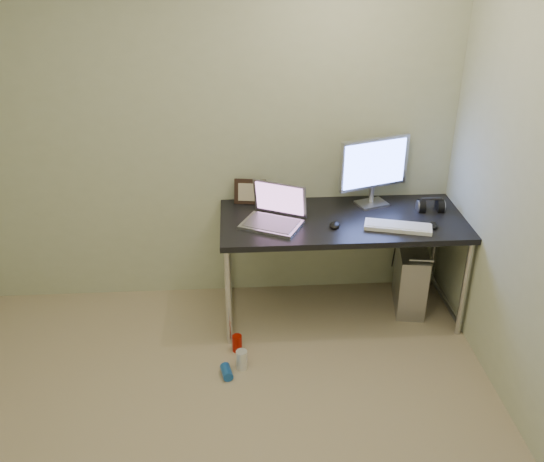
{
  "coord_description": "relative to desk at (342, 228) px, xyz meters",
  "views": [
    {
      "loc": [
        0.21,
        -2.23,
        2.53
      ],
      "look_at": [
        0.43,
        1.04,
        0.85
      ],
      "focal_mm": 40.0,
      "sensor_mm": 36.0,
      "label": 1
    }
  ],
  "objects": [
    {
      "name": "picture_frame",
      "position": [
        -0.61,
        0.29,
        0.17
      ],
      "size": [
        0.23,
        0.1,
        0.18
      ],
      "primitive_type": "cube",
      "rotation": [
        -0.21,
        0.0,
        -0.16
      ],
      "color": "black",
      "rests_on": "desk"
    },
    {
      "name": "keyboard",
      "position": [
        0.33,
        -0.17,
        0.09
      ],
      "size": [
        0.45,
        0.25,
        0.03
      ],
      "primitive_type": "cube",
      "rotation": [
        0.0,
        0.0,
        -0.28
      ],
      "color": "white",
      "rests_on": "desk"
    },
    {
      "name": "cable_b",
      "position": [
        0.57,
        0.29,
        -0.29
      ],
      "size": [
        0.02,
        0.11,
        0.71
      ],
      "primitive_type": "cylinder",
      "rotation": [
        0.14,
        0.0,
        0.09
      ],
      "color": "black",
      "rests_on": "ground"
    },
    {
      "name": "monitor",
      "position": [
        0.24,
        0.22,
        0.36
      ],
      "size": [
        0.5,
        0.21,
        0.49
      ],
      "rotation": [
        0.0,
        0.0,
        0.33
      ],
      "color": "#B8B8BF",
      "rests_on": "desk"
    },
    {
      "name": "cable_a",
      "position": [
        0.48,
        0.31,
        -0.27
      ],
      "size": [
        0.01,
        0.16,
        0.69
      ],
      "primitive_type": "cylinder",
      "rotation": [
        0.21,
        0.0,
        0.0
      ],
      "color": "black",
      "rests_on": "ground"
    },
    {
      "name": "webcam",
      "position": [
        -0.43,
        0.29,
        0.17
      ],
      "size": [
        0.05,
        0.04,
        0.13
      ],
      "rotation": [
        0.0,
        0.0,
        0.3
      ],
      "color": "silver",
      "rests_on": "desk"
    },
    {
      "name": "desk",
      "position": [
        0.0,
        0.0,
        0.0
      ],
      "size": [
        1.64,
        0.72,
        0.75
      ],
      "color": "black",
      "rests_on": "ground"
    },
    {
      "name": "wall_back",
      "position": [
        -0.93,
        0.36,
        0.58
      ],
      "size": [
        3.5,
        0.02,
        2.5
      ],
      "primitive_type": "cube",
      "color": "beige",
      "rests_on": "ground"
    },
    {
      "name": "can_blue",
      "position": [
        -0.8,
        -0.66,
        -0.64
      ],
      "size": [
        0.09,
        0.13,
        0.06
      ],
      "primitive_type": "cylinder",
      "rotation": [
        1.57,
        0.0,
        0.2
      ],
      "color": "blue",
      "rests_on": "ground"
    },
    {
      "name": "tower_computer",
      "position": [
        0.53,
        0.05,
        -0.44
      ],
      "size": [
        0.27,
        0.47,
        0.49
      ],
      "rotation": [
        0.0,
        0.0,
        -0.17
      ],
      "color": "#AEAEB3",
      "rests_on": "ground"
    },
    {
      "name": "mouse_left",
      "position": [
        -0.07,
        -0.12,
        0.09
      ],
      "size": [
        0.09,
        0.12,
        0.04
      ],
      "primitive_type": "ellipsoid",
      "rotation": [
        0.0,
        0.0,
        -0.28
      ],
      "color": "black",
      "rests_on": "desk"
    },
    {
      "name": "can_red",
      "position": [
        -0.73,
        -0.41,
        -0.62
      ],
      "size": [
        0.08,
        0.08,
        0.12
      ],
      "primitive_type": "cylinder",
      "rotation": [
        0.0,
        0.0,
        -0.4
      ],
      "color": "#AC1104",
      "rests_on": "ground"
    },
    {
      "name": "mouse_right",
      "position": [
        0.57,
        -0.16,
        0.09
      ],
      "size": [
        0.09,
        0.12,
        0.04
      ],
      "primitive_type": "ellipsoid",
      "rotation": [
        0.0,
        0.0,
        -0.24
      ],
      "color": "black",
      "rests_on": "desk"
    },
    {
      "name": "laptop",
      "position": [
        -0.46,
        -0.03,
        0.14
      ],
      "size": [
        0.47,
        0.44,
        0.26
      ],
      "rotation": [
        0.0,
        0.0,
        -0.46
      ],
      "color": "#B8B8BF",
      "rests_on": "desk"
    },
    {
      "name": "can_white",
      "position": [
        -0.71,
        -0.59,
        -0.61
      ],
      "size": [
        0.09,
        0.09,
        0.13
      ],
      "primitive_type": "cylinder",
      "rotation": [
        0.0,
        0.0,
        0.21
      ],
      "color": "white",
      "rests_on": "ground"
    },
    {
      "name": "headphones",
      "position": [
        0.62,
        0.09,
        0.11
      ],
      "size": [
        0.18,
        0.11,
        0.12
      ],
      "rotation": [
        0.0,
        0.0,
        -0.04
      ],
      "color": "black",
      "rests_on": "desk"
    }
  ]
}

